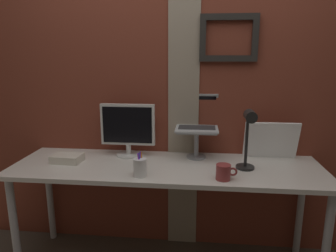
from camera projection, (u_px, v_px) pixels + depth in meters
name	position (u px, v px, depth m)	size (l,w,h in m)	color
brick_wall_back	(174.00, 81.00, 2.29)	(3.17, 0.15, 2.60)	brown
desk	(166.00, 176.00, 2.08)	(2.08, 0.61, 0.77)	silver
monitor	(128.00, 127.00, 2.22)	(0.39, 0.18, 0.38)	silver
laptop_stand	(197.00, 139.00, 2.19)	(0.28, 0.22, 0.21)	gray
laptop	(197.00, 118.00, 2.23)	(0.30, 0.30, 0.24)	#ADB2B7
whiteboard_panel	(271.00, 140.00, 2.17)	(0.38, 0.02, 0.28)	white
desk_lamp	(248.00, 133.00, 1.90)	(0.12, 0.20, 0.40)	black
pen_cup	(140.00, 167.00, 1.87)	(0.08, 0.08, 0.15)	white
coffee_mug	(224.00, 172.00, 1.82)	(0.13, 0.09, 0.09)	maroon
paper_clutter_stack	(67.00, 158.00, 2.13)	(0.20, 0.14, 0.05)	silver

